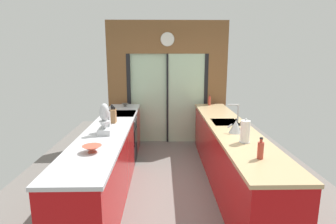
# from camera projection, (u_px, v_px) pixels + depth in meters

# --- Properties ---
(ground_plane) EXTENTS (5.04, 7.60, 0.02)m
(ground_plane) POSITION_uv_depth(u_px,v_px,m) (169.00, 175.00, 4.54)
(ground_plane) COLOR slate
(back_wall_unit) EXTENTS (2.64, 0.12, 2.70)m
(back_wall_unit) POSITION_uv_depth(u_px,v_px,m) (167.00, 76.00, 5.99)
(back_wall_unit) COLOR brown
(back_wall_unit) RESTS_ON ground_plane
(left_counter_run) EXTENTS (0.62, 3.80, 0.92)m
(left_counter_run) POSITION_uv_depth(u_px,v_px,m) (109.00, 160.00, 3.97)
(left_counter_run) COLOR #AD0C0F
(left_counter_run) RESTS_ON ground_plane
(right_counter_run) EXTENTS (0.62, 3.80, 0.92)m
(right_counter_run) POSITION_uv_depth(u_px,v_px,m) (229.00, 155.00, 4.17)
(right_counter_run) COLOR #AD0C0F
(right_counter_run) RESTS_ON ground_plane
(sink_faucet) EXTENTS (0.19, 0.02, 0.29)m
(sink_faucet) POSITION_uv_depth(u_px,v_px,m) (236.00, 110.00, 4.29)
(sink_faucet) COLOR #B7BABC
(sink_faucet) RESTS_ON right_counter_run
(oven_range) EXTENTS (0.60, 0.60, 0.92)m
(oven_range) POSITION_uv_depth(u_px,v_px,m) (120.00, 137.00, 5.06)
(oven_range) COLOR black
(oven_range) RESTS_ON ground_plane
(mixing_bowl_near) EXTENTS (0.21, 0.21, 0.08)m
(mixing_bowl_near) POSITION_uv_depth(u_px,v_px,m) (92.00, 149.00, 2.97)
(mixing_bowl_near) COLOR #BC4C38
(mixing_bowl_near) RESTS_ON left_counter_run
(mixing_bowl_far) EXTENTS (0.15, 0.15, 0.06)m
(mixing_bowl_far) POSITION_uv_depth(u_px,v_px,m) (125.00, 105.00, 5.63)
(mixing_bowl_far) COLOR #514C47
(mixing_bowl_far) RESTS_ON left_counter_run
(knife_block) EXTENTS (0.08, 0.14, 0.29)m
(knife_block) POSITION_uv_depth(u_px,v_px,m) (113.00, 116.00, 4.26)
(knife_block) COLOR brown
(knife_block) RESTS_ON left_counter_run
(stand_mixer) EXTENTS (0.17, 0.27, 0.42)m
(stand_mixer) POSITION_uv_depth(u_px,v_px,m) (105.00, 122.00, 3.64)
(stand_mixer) COLOR #B7BABC
(stand_mixer) RESTS_ON left_counter_run
(kettle) EXTENTS (0.26, 0.18, 0.20)m
(kettle) POSITION_uv_depth(u_px,v_px,m) (236.00, 126.00, 3.70)
(kettle) COLOR #B7BABC
(kettle) RESTS_ON right_counter_run
(soap_bottle_near) EXTENTS (0.06, 0.06, 0.23)m
(soap_bottle_near) POSITION_uv_depth(u_px,v_px,m) (261.00, 150.00, 2.77)
(soap_bottle_near) COLOR #B23D2D
(soap_bottle_near) RESTS_ON right_counter_run
(soap_bottle_far) EXTENTS (0.06, 0.06, 0.22)m
(soap_bottle_far) POSITION_uv_depth(u_px,v_px,m) (209.00, 101.00, 5.76)
(soap_bottle_far) COLOR #B23D2D
(soap_bottle_far) RESTS_ON right_counter_run
(paper_towel_roll) EXTENTS (0.13, 0.13, 0.30)m
(paper_towel_roll) POSITION_uv_depth(u_px,v_px,m) (245.00, 132.00, 3.28)
(paper_towel_roll) COLOR #B7BABC
(paper_towel_roll) RESTS_ON right_counter_run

